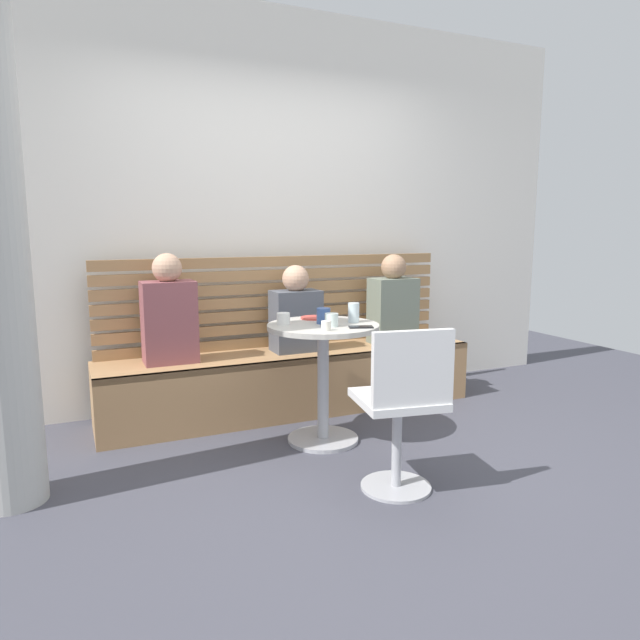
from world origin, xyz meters
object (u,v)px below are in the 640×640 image
object	(u,v)px
booth_bench	(292,381)
person_child_middle	(393,304)
cup_glass_short	(332,320)
cafe_table	(323,360)
cup_ceramic_white	(283,319)
cup_mug_blue	(323,316)
white_chair	(403,404)
cup_espresso_small	(326,326)
person_adult	(169,314)
cup_glass_tall	(354,313)
person_child_left	(296,314)
phone_on_table	(361,327)
plate_small	(314,318)

from	to	relation	value
booth_bench	person_child_middle	distance (m)	0.97
cup_glass_short	cafe_table	bearing A→B (deg)	95.46
cup_ceramic_white	cup_mug_blue	distance (m)	0.24
white_chair	cup_mug_blue	xyz separation A→B (m)	(-0.05, 0.83, 0.32)
cup_mug_blue	cup_espresso_small	bearing A→B (deg)	-110.87
white_chair	person_adult	distance (m)	1.73
cup_glass_tall	cup_espresso_small	bearing A→B (deg)	-144.89
person_child_left	phone_on_table	size ratio (longest dim) A/B	4.40
cafe_table	cup_glass_tall	size ratio (longest dim) A/B	6.17
booth_bench	cup_glass_short	world-z (taller)	cup_glass_short
white_chair	cup_glass_short	distance (m)	0.78
white_chair	cup_ceramic_white	xyz separation A→B (m)	(-0.28, 0.91, 0.31)
person_adult	person_child_left	world-z (taller)	person_adult
cup_glass_short	phone_on_table	world-z (taller)	cup_glass_short
person_child_left	phone_on_table	bearing A→B (deg)	-85.31
cup_ceramic_white	cup_mug_blue	bearing A→B (deg)	-16.96
person_child_middle	plate_small	bearing A→B (deg)	-154.33
cafe_table	person_child_middle	size ratio (longest dim) A/B	1.09
cup_espresso_small	plate_small	xyz separation A→B (m)	(0.11, 0.42, -0.02)
white_chair	plate_small	distance (m)	1.07
white_chair	cup_glass_short	bearing A→B (deg)	93.92
person_adult	cup_mug_blue	size ratio (longest dim) A/B	7.54
cafe_table	cup_glass_short	world-z (taller)	cup_glass_short
cup_ceramic_white	phone_on_table	bearing A→B (deg)	-38.11
person_adult	cup_glass_short	distance (m)	1.11
person_adult	cup_glass_tall	world-z (taller)	person_adult
cup_glass_tall	cup_mug_blue	bearing A→B (deg)	171.02
cup_ceramic_white	cup_glass_tall	distance (m)	0.44
cup_glass_tall	plate_small	world-z (taller)	cup_glass_tall
white_chair	person_adult	size ratio (longest dim) A/B	1.19
cafe_table	phone_on_table	distance (m)	0.34
cup_ceramic_white	white_chair	bearing A→B (deg)	-72.79
person_child_left	cup_glass_short	xyz separation A→B (m)	(-0.07, -0.75, 0.07)
cafe_table	cup_glass_tall	distance (m)	0.35
person_child_left	plate_small	xyz separation A→B (m)	(-0.05, -0.44, 0.04)
cup_espresso_small	phone_on_table	size ratio (longest dim) A/B	0.40
white_chair	cup_glass_tall	world-z (taller)	cup_glass_tall
white_chair	cup_espresso_small	distance (m)	0.69
cup_espresso_small	booth_bench	bearing A→B (deg)	82.03
plate_small	booth_bench	bearing A→B (deg)	88.53
cafe_table	phone_on_table	bearing A→B (deg)	-52.96
person_child_left	plate_small	distance (m)	0.44
person_child_middle	cup_mug_blue	xyz separation A→B (m)	(-0.85, -0.59, 0.05)
white_chair	cup_mug_blue	bearing A→B (deg)	93.19
person_adult	cup_espresso_small	bearing A→B (deg)	-49.52
cafe_table	person_child_left	xyz separation A→B (m)	(0.08, 0.65, 0.19)
cup_ceramic_white	cup_glass_short	size ratio (longest dim) A/B	1.00
booth_bench	plate_small	world-z (taller)	plate_small
person_adult	cup_espresso_small	xyz separation A→B (m)	(0.73, -0.86, 0.01)
cup_ceramic_white	cup_glass_tall	bearing A→B (deg)	-13.44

